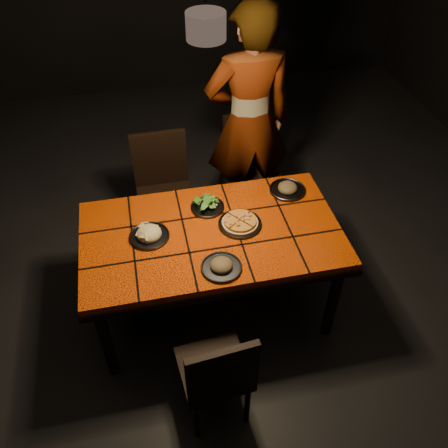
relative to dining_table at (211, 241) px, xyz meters
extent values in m
cube|color=black|center=(0.00, 0.00, -0.69)|extent=(6.00, 7.00, 0.04)
cube|color=#EA4607|center=(0.00, 0.00, 0.05)|extent=(1.60, 0.90, 0.05)
cube|color=black|center=(0.00, 0.00, 0.01)|extent=(1.62, 0.92, 0.04)
cylinder|color=black|center=(-0.72, -0.37, -0.34)|extent=(0.07, 0.07, 0.66)
cylinder|color=black|center=(0.72, -0.37, -0.34)|extent=(0.07, 0.07, 0.66)
cylinder|color=black|center=(-0.72, 0.37, -0.34)|extent=(0.07, 0.07, 0.66)
cylinder|color=black|center=(0.72, 0.37, -0.34)|extent=(0.07, 0.07, 0.66)
cube|color=black|center=(-0.13, -0.72, -0.27)|extent=(0.41, 0.41, 0.04)
cube|color=black|center=(-0.12, -0.89, -0.05)|extent=(0.38, 0.07, 0.41)
cylinder|color=black|center=(0.00, -0.56, -0.48)|extent=(0.03, 0.03, 0.38)
cylinder|color=black|center=(-0.30, -0.59, -0.48)|extent=(0.03, 0.03, 0.38)
cylinder|color=black|center=(0.03, -0.86, -0.48)|extent=(0.03, 0.03, 0.38)
cylinder|color=black|center=(-0.27, -0.89, -0.48)|extent=(0.03, 0.03, 0.38)
cube|color=black|center=(-0.22, 0.74, -0.23)|extent=(0.42, 0.42, 0.04)
cube|color=black|center=(-0.22, 0.93, 0.02)|extent=(0.42, 0.04, 0.46)
cylinder|color=black|center=(-0.39, 0.58, -0.46)|extent=(0.04, 0.04, 0.43)
cylinder|color=black|center=(-0.05, 0.58, -0.46)|extent=(0.04, 0.04, 0.43)
cylinder|color=black|center=(-0.39, 0.91, -0.46)|extent=(0.04, 0.04, 0.43)
cylinder|color=black|center=(-0.05, 0.91, -0.46)|extent=(0.04, 0.04, 0.43)
cube|color=black|center=(0.53, 1.00, -0.25)|extent=(0.42, 0.42, 0.04)
cube|color=black|center=(0.52, 1.17, -0.02)|extent=(0.39, 0.07, 0.43)
cylinder|color=black|center=(0.39, 0.83, -0.47)|extent=(0.03, 0.03, 0.40)
cylinder|color=black|center=(0.70, 0.85, -0.47)|extent=(0.03, 0.03, 0.40)
cylinder|color=black|center=(0.36, 1.14, -0.47)|extent=(0.03, 0.03, 0.40)
cylinder|color=black|center=(0.67, 1.17, -0.47)|extent=(0.03, 0.03, 0.40)
imported|color=brown|center=(0.47, 0.94, 0.24)|extent=(0.67, 0.45, 1.83)
cylinder|color=black|center=(0.00, 0.00, 1.33)|extent=(0.18, 0.18, 0.12)
cylinder|color=#3C3C41|center=(0.19, 0.02, 0.08)|extent=(0.27, 0.27, 0.01)
torus|color=#3C3C41|center=(0.19, 0.02, 0.09)|extent=(0.27, 0.27, 0.01)
cylinder|color=tan|center=(0.19, 0.02, 0.10)|extent=(0.32, 0.32, 0.01)
cylinder|color=gold|center=(0.19, 0.02, 0.11)|extent=(0.29, 0.29, 0.02)
cylinder|color=#3C3C41|center=(-0.38, 0.03, 0.08)|extent=(0.24, 0.24, 0.01)
torus|color=#3C3C41|center=(-0.38, 0.03, 0.09)|extent=(0.25, 0.25, 0.01)
ellipsoid|color=beige|center=(-0.38, 0.03, 0.11)|extent=(0.15, 0.15, 0.08)
cylinder|color=#3C3C41|center=(0.02, 0.22, 0.08)|extent=(0.22, 0.22, 0.01)
torus|color=#3C3C41|center=(0.02, 0.22, 0.09)|extent=(0.22, 0.22, 0.01)
cylinder|color=#3C3C41|center=(0.00, -0.31, 0.08)|extent=(0.24, 0.24, 0.01)
torus|color=#3C3C41|center=(0.00, -0.31, 0.09)|extent=(0.24, 0.24, 0.01)
ellipsoid|color=brown|center=(0.00, -0.31, 0.11)|extent=(0.14, 0.14, 0.08)
cylinder|color=#3C3C41|center=(0.58, 0.29, 0.08)|extent=(0.24, 0.24, 0.01)
torus|color=#3C3C41|center=(0.58, 0.29, 0.09)|extent=(0.25, 0.25, 0.01)
ellipsoid|color=brown|center=(0.58, 0.29, 0.11)|extent=(0.15, 0.15, 0.08)
camera|label=1|loc=(-0.37, -2.08, 2.10)|focal=38.00mm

